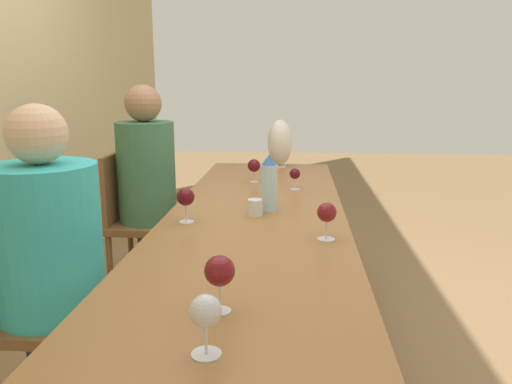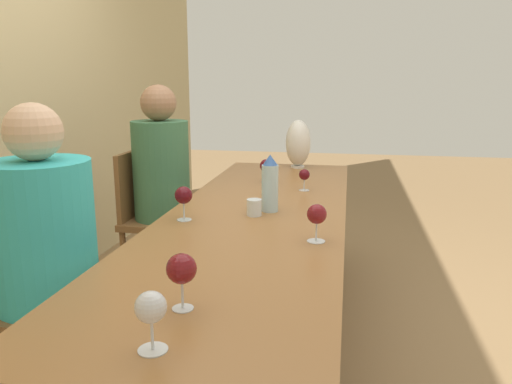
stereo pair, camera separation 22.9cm
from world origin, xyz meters
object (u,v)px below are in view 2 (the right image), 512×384
(wine_glass_2, at_px, (317,215))
(wine_glass_4, at_px, (151,309))
(wine_glass_3, at_px, (266,166))
(wine_glass_5, at_px, (184,196))
(chair_far, at_px, (153,214))
(water_tumbler, at_px, (253,207))
(vase, at_px, (298,143))
(chair_near, at_px, (34,296))
(wine_glass_1, at_px, (181,270))
(person_far, at_px, (164,183))
(water_bottle, at_px, (270,184))
(person_near, at_px, (49,257))
(wine_glass_0, at_px, (304,175))

(wine_glass_2, relative_size, wine_glass_4, 1.02)
(wine_glass_3, relative_size, wine_glass_4, 0.97)
(wine_glass_3, distance_m, wine_glass_5, 0.91)
(wine_glass_3, bearing_deg, chair_far, 93.95)
(wine_glass_4, height_order, wine_glass_5, wine_glass_5)
(water_tumbler, distance_m, vase, 1.31)
(chair_near, bearing_deg, wine_glass_1, -119.97)
(wine_glass_1, bearing_deg, wine_glass_3, 1.85)
(wine_glass_3, bearing_deg, person_far, 94.44)
(water_bottle, height_order, water_tumbler, water_bottle)
(water_bottle, height_order, chair_near, water_bottle)
(vase, height_order, chair_far, vase)
(wine_glass_3, xyz_separation_m, chair_near, (-1.28, 0.71, -0.32))
(wine_glass_1, height_order, wine_glass_4, wine_glass_1)
(vase, bearing_deg, wine_glass_3, 165.84)
(person_near, bearing_deg, vase, -22.82)
(water_bottle, relative_size, wine_glass_0, 2.22)
(wine_glass_0, bearing_deg, chair_far, 81.61)
(water_tumbler, bearing_deg, wine_glass_1, 179.42)
(water_bottle, xyz_separation_m, wine_glass_3, (0.67, 0.13, -0.03))
(water_bottle, bearing_deg, wine_glass_2, -149.50)
(wine_glass_0, height_order, wine_glass_4, wine_glass_4)
(chair_far, height_order, person_far, person_far)
(water_bottle, bearing_deg, vase, -0.42)
(wine_glass_2, distance_m, wine_glass_4, 0.91)
(water_tumbler, relative_size, wine_glass_3, 0.54)
(wine_glass_0, distance_m, person_far, 0.90)
(wine_glass_1, relative_size, wine_glass_3, 1.12)
(wine_glass_5, height_order, person_near, person_near)
(chair_near, bearing_deg, wine_glass_3, -29.09)
(wine_glass_1, relative_size, person_far, 0.12)
(person_far, bearing_deg, wine_glass_1, -157.64)
(wine_glass_1, relative_size, wine_glass_4, 1.09)
(water_tumbler, height_order, wine_glass_3, wine_glass_3)
(water_bottle, distance_m, wine_glass_5, 0.41)
(person_near, bearing_deg, wine_glass_1, -122.85)
(water_bottle, xyz_separation_m, wine_glass_0, (0.48, -0.12, -0.04))
(wine_glass_3, bearing_deg, vase, -14.16)
(wine_glass_3, distance_m, wine_glass_4, 1.94)
(water_bottle, bearing_deg, person_far, 50.94)
(wine_glass_5, xyz_separation_m, person_near, (-0.39, 0.41, -0.17))
(water_bottle, height_order, vase, vase)
(water_bottle, height_order, person_far, person_far)
(wine_glass_3, height_order, chair_far, chair_far)
(wine_glass_0, distance_m, chair_far, 1.02)
(vase, distance_m, wine_glass_3, 0.56)
(wine_glass_5, relative_size, person_far, 0.12)
(wine_glass_2, distance_m, person_far, 1.44)
(water_tumbler, xyz_separation_m, chair_near, (-0.52, 0.78, -0.26))
(vase, height_order, person_near, person_near)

